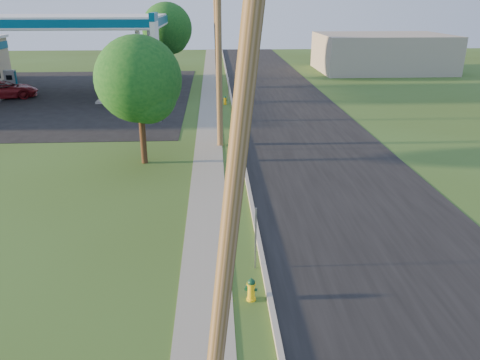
% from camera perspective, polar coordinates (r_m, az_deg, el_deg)
% --- Properties ---
extents(road, '(8.00, 120.00, 0.02)m').
position_cam_1_polar(road, '(20.27, 12.49, -1.37)').
color(road, black).
rests_on(road, ground).
extents(curb, '(0.15, 120.00, 0.15)m').
position_cam_1_polar(curb, '(19.56, 1.14, -1.47)').
color(curb, gray).
rests_on(curb, ground).
extents(sidewalk, '(1.50, 120.00, 0.03)m').
position_cam_1_polar(sidewalk, '(19.54, -3.99, -1.74)').
color(sidewalk, gray).
rests_on(sidewalk, ground).
extents(forecourt, '(26.00, 28.00, 0.02)m').
position_cam_1_polar(forecourt, '(43.43, -23.82, 9.34)').
color(forecourt, black).
rests_on(forecourt, ground).
extents(utility_pole_near, '(1.40, 0.32, 9.48)m').
position_cam_1_polar(utility_pole_near, '(7.54, -0.76, -0.67)').
color(utility_pole_near, brown).
rests_on(utility_pole_near, ground).
extents(utility_pole_mid, '(1.40, 0.32, 9.80)m').
position_cam_1_polar(utility_pole_mid, '(25.14, -2.59, 15.10)').
color(utility_pole_mid, brown).
rests_on(utility_pole_mid, ground).
extents(utility_pole_far, '(1.40, 0.32, 9.50)m').
position_cam_1_polar(utility_pole_far, '(43.09, -2.92, 17.43)').
color(utility_pole_far, brown).
rests_on(utility_pole_far, ground).
extents(sign_post_near, '(0.05, 0.04, 2.00)m').
position_cam_1_polar(sign_post_near, '(13.92, 1.91, -7.18)').
color(sign_post_near, gray).
rests_on(sign_post_near, ground).
extents(sign_post_mid, '(0.05, 0.04, 2.00)m').
position_cam_1_polar(sign_post_mid, '(24.92, -0.45, 5.81)').
color(sign_post_mid, gray).
rests_on(sign_post_mid, ground).
extents(sign_post_far, '(0.05, 0.04, 2.00)m').
position_cam_1_polar(sign_post_far, '(36.81, -1.38, 10.84)').
color(sign_post_far, gray).
rests_on(sign_post_far, ground).
extents(gas_canopy, '(18.18, 9.18, 6.40)m').
position_cam_1_polar(gas_canopy, '(42.12, -22.39, 17.37)').
color(gas_canopy, silver).
rests_on(gas_canopy, ground).
extents(fuel_pump_ne, '(1.20, 3.20, 1.90)m').
position_cam_1_polar(fuel_pump_ne, '(39.56, -15.97, 10.37)').
color(fuel_pump_ne, gray).
rests_on(fuel_pump_ne, ground).
extents(fuel_pump_sw, '(1.20, 3.20, 1.90)m').
position_cam_1_polar(fuel_pump_sw, '(46.06, -26.09, 10.49)').
color(fuel_pump_sw, gray).
rests_on(fuel_pump_sw, ground).
extents(fuel_pump_se, '(1.20, 3.20, 1.90)m').
position_cam_1_polar(fuel_pump_se, '(43.42, -14.88, 11.38)').
color(fuel_pump_se, gray).
rests_on(fuel_pump_se, ground).
extents(price_pylon, '(0.34, 2.04, 6.85)m').
position_cam_1_polar(price_pylon, '(30.79, -10.36, 16.81)').
color(price_pylon, gray).
rests_on(price_pylon, ground).
extents(distant_building, '(14.00, 10.00, 4.00)m').
position_cam_1_polar(distant_building, '(56.54, 16.92, 14.63)').
color(distant_building, gray).
rests_on(distant_building, ground).
extents(tree_verge, '(4.06, 4.06, 6.15)m').
position_cam_1_polar(tree_verge, '(22.73, -12.03, 11.49)').
color(tree_verge, '#382114').
rests_on(tree_verge, ground).
extents(tree_lot, '(4.88, 4.88, 7.40)m').
position_cam_1_polar(tree_lot, '(48.52, -8.77, 17.60)').
color(tree_lot, '#382114').
rests_on(tree_lot, ground).
extents(hydrant_near, '(0.35, 0.31, 0.68)m').
position_cam_1_polar(hydrant_near, '(12.89, 1.38, -13.18)').
color(hydrant_near, yellow).
rests_on(hydrant_near, ground).
extents(hydrant_mid, '(0.36, 0.32, 0.69)m').
position_cam_1_polar(hydrant_mid, '(26.22, -0.71, 5.09)').
color(hydrant_mid, '#E8B107').
rests_on(hydrant_mid, ground).
extents(hydrant_far, '(0.35, 0.31, 0.68)m').
position_cam_1_polar(hydrant_far, '(36.54, -1.83, 9.69)').
color(hydrant_far, '#EFB10D').
rests_on(hydrant_far, ground).
extents(car_red, '(5.58, 3.85, 1.42)m').
position_cam_1_polar(car_red, '(43.29, -26.82, 9.79)').
color(car_red, maroon).
rests_on(car_red, ground).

